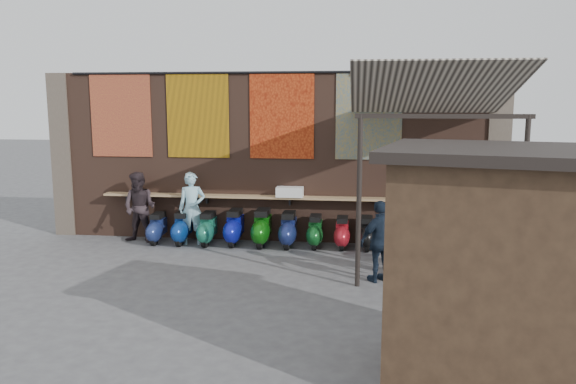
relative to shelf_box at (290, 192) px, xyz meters
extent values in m
plane|color=#474749|center=(-0.51, -2.30, -1.24)|extent=(70.00, 70.00, 0.00)
cube|color=brown|center=(-0.51, 0.40, 0.76)|extent=(10.00, 0.40, 4.00)
cube|color=#4C4238|center=(-5.71, 0.40, 0.76)|extent=(0.50, 0.50, 4.00)
cube|color=#4C4238|center=(4.69, 0.40, 0.76)|extent=(0.50, 0.50, 4.00)
cube|color=#9E7A51|center=(-0.51, 0.03, -0.14)|extent=(8.00, 0.32, 0.05)
cube|color=white|center=(0.00, 0.00, 0.00)|extent=(0.62, 0.33, 0.23)
cube|color=maroon|center=(-4.11, 0.18, 1.76)|extent=(1.50, 0.02, 2.00)
cube|color=#F8A70E|center=(-2.21, 0.18, 1.76)|extent=(1.50, 0.02, 2.00)
cube|color=#B64016|center=(-0.21, 0.18, 1.76)|extent=(1.50, 0.02, 2.00)
cube|color=#21507B|center=(1.79, 0.18, 1.76)|extent=(1.50, 0.02, 2.00)
cylinder|color=black|center=(-0.51, 0.17, 2.74)|extent=(9.50, 0.06, 0.06)
imported|color=#95C7D8|center=(-2.27, -0.30, -0.39)|extent=(0.71, 0.56, 1.70)
imported|color=#2E2327|center=(-3.54, -0.30, -0.40)|extent=(0.91, 0.76, 1.68)
imported|color=#162132|center=(2.00, -2.57, -0.47)|extent=(0.96, 0.79, 1.53)
imported|color=slate|center=(4.39, -2.61, -0.42)|extent=(1.18, 1.17, 1.63)
imported|color=#8E715A|center=(2.93, -2.43, -0.49)|extent=(0.85, 0.69, 1.50)
cube|color=black|center=(3.27, -6.43, 0.12)|extent=(2.87, 2.41, 2.72)
cube|color=black|center=(3.27, -6.43, 1.54)|extent=(3.23, 2.75, 0.12)
cube|color=gold|center=(3.50, -5.48, 0.73)|extent=(1.18, 0.32, 0.50)
cube|color=#473321|center=(3.50, -5.48, -0.25)|extent=(2.05, 0.58, 0.06)
cube|color=beige|center=(2.99, -1.40, 2.31)|extent=(3.20, 3.28, 0.97)
cube|color=#33261C|center=(2.99, 0.19, 2.71)|extent=(3.30, 0.08, 0.12)
cube|color=black|center=(2.99, -2.90, 1.84)|extent=(3.00, 0.08, 0.08)
cylinder|color=black|center=(1.59, -2.90, 0.31)|extent=(0.09, 0.09, 3.10)
cylinder|color=black|center=(4.39, -2.90, 0.31)|extent=(0.09, 0.09, 3.10)
camera|label=1|loc=(1.54, -12.81, 2.11)|focal=35.00mm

